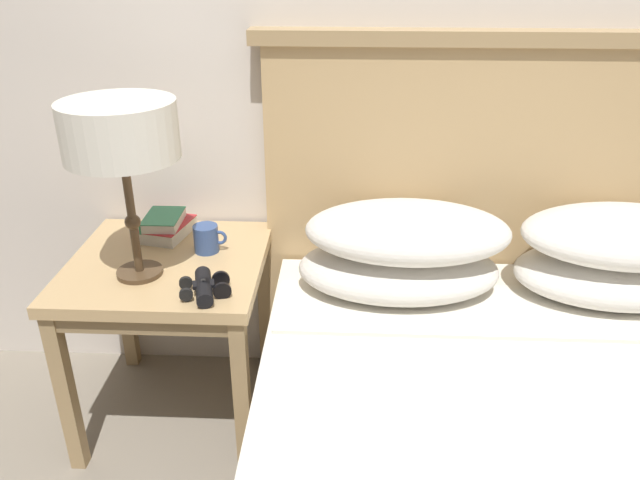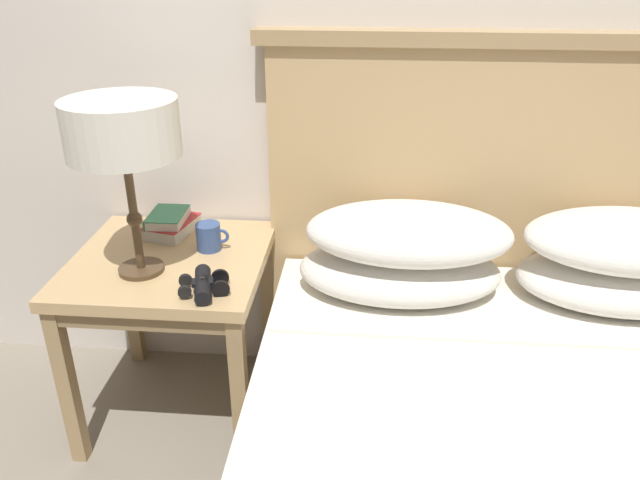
{
  "view_description": "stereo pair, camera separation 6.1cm",
  "coord_description": "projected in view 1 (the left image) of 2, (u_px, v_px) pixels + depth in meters",
  "views": [
    {
      "loc": [
        -0.12,
        -0.88,
        1.44
      ],
      "look_at": [
        -0.19,
        0.7,
        0.68
      ],
      "focal_mm": 35.0,
      "sensor_mm": 36.0,
      "label": 1
    },
    {
      "loc": [
        -0.06,
        -0.88,
        1.44
      ],
      "look_at": [
        -0.19,
        0.7,
        0.68
      ],
      "focal_mm": 35.0,
      "sensor_mm": 36.0,
      "label": 2
    }
  ],
  "objects": [
    {
      "name": "nightstand",
      "position": [
        169.0,
        282.0,
        1.91
      ],
      "size": [
        0.58,
        0.58,
        0.58
      ],
      "color": "tan",
      "rests_on": "ground_plane"
    },
    {
      "name": "table_lamp",
      "position": [
        120.0,
        134.0,
        1.61
      ],
      "size": [
        0.3,
        0.3,
        0.5
      ],
      "color": "#4C3823",
      "rests_on": "nightstand"
    },
    {
      "name": "book_stacked_on_top",
      "position": [
        163.0,
        220.0,
        2.0
      ],
      "size": [
        0.11,
        0.16,
        0.03
      ],
      "color": "silver",
      "rests_on": "book_on_nightstand"
    },
    {
      "name": "binoculars_pair",
      "position": [
        204.0,
        287.0,
        1.68
      ],
      "size": [
        0.15,
        0.16,
        0.05
      ],
      "color": "black",
      "rests_on": "nightstand"
    },
    {
      "name": "coffee_mug",
      "position": [
        207.0,
        239.0,
        1.91
      ],
      "size": [
        0.1,
        0.08,
        0.08
      ],
      "color": "#334C84",
      "rests_on": "nightstand"
    },
    {
      "name": "book_on_nightstand",
      "position": [
        167.0,
        229.0,
        2.02
      ],
      "size": [
        0.16,
        0.2,
        0.04
      ],
      "color": "silver",
      "rests_on": "nightstand"
    },
    {
      "name": "bed",
      "position": [
        547.0,
        466.0,
        1.5
      ],
      "size": [
        1.59,
        1.81,
        1.21
      ],
      "color": "olive",
      "rests_on": "ground_plane"
    }
  ]
}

